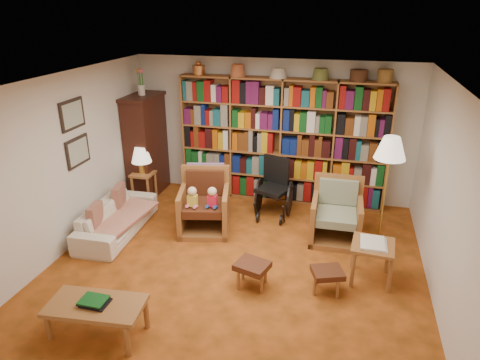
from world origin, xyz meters
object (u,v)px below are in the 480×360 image
(sofa, at_px, (117,218))
(armchair_leather, at_px, (206,204))
(floor_lamp, at_px, (390,152))
(side_table_lamp, at_px, (144,181))
(footstool_b, at_px, (327,274))
(wheelchair, at_px, (274,189))
(coffee_table, at_px, (96,307))
(side_table_papers, at_px, (373,250))
(armchair_sage, at_px, (336,216))
(footstool_a, at_px, (252,267))

(sofa, relative_size, armchair_leather, 1.71)
(sofa, xyz_separation_m, floor_lamp, (3.96, 0.73, 1.18))
(side_table_lamp, relative_size, footstool_b, 1.22)
(wheelchair, bearing_deg, side_table_lamp, -176.84)
(coffee_table, bearing_deg, side_table_papers, 31.54)
(armchair_sage, xyz_separation_m, wheelchair, (-1.06, 0.55, 0.09))
(wheelchair, xyz_separation_m, side_table_papers, (1.56, -1.59, 0.00))
(side_table_lamp, xyz_separation_m, armchair_sage, (3.42, -0.42, -0.05))
(sofa, relative_size, wheelchair, 1.71)
(armchair_leather, bearing_deg, floor_lamp, 4.14)
(sofa, height_order, floor_lamp, floor_lamp)
(side_table_lamp, bearing_deg, armchair_sage, -7.00)
(sofa, bearing_deg, floor_lamp, -82.17)
(sofa, distance_m, armchair_sage, 3.40)
(footstool_a, xyz_separation_m, footstool_b, (0.93, 0.12, -0.02))
(sofa, distance_m, footstool_a, 2.50)
(side_table_lamp, height_order, wheelchair, wheelchair)
(coffee_table, bearing_deg, floor_lamp, 42.72)
(armchair_leather, distance_m, armchair_sage, 2.03)
(side_table_papers, bearing_deg, coffee_table, -148.46)
(side_table_papers, height_order, footstool_b, side_table_papers)
(floor_lamp, distance_m, coffee_table, 4.26)
(sofa, distance_m, side_table_papers, 3.83)
(wheelchair, xyz_separation_m, footstool_b, (1.03, -1.98, -0.19))
(wheelchair, bearing_deg, footstool_b, -62.51)
(armchair_sage, height_order, wheelchair, wheelchair)
(side_table_lamp, distance_m, floor_lamp, 4.21)
(footstool_a, bearing_deg, side_table_papers, 19.71)
(footstool_a, height_order, coffee_table, coffee_table)
(footstool_a, bearing_deg, coffee_table, -138.85)
(footstool_b, xyz_separation_m, coffee_table, (-2.35, -1.37, 0.09))
(wheelchair, height_order, floor_lamp, floor_lamp)
(side_table_papers, height_order, coffee_table, side_table_papers)
(side_table_lamp, bearing_deg, sofa, -85.05)
(armchair_leather, xyz_separation_m, footstool_a, (1.06, -1.36, -0.12))
(footstool_b, bearing_deg, side_table_papers, 37.09)
(side_table_papers, xyz_separation_m, coffee_table, (-2.88, -1.77, -0.11))
(armchair_sage, bearing_deg, footstool_b, -91.16)
(wheelchair, distance_m, side_table_papers, 2.22)
(side_table_lamp, bearing_deg, armchair_leather, -23.96)
(armchair_sage, relative_size, coffee_table, 0.87)
(sofa, height_order, coffee_table, sofa)
(wheelchair, xyz_separation_m, footstool_a, (0.11, -2.11, -0.17))
(sofa, xyz_separation_m, side_table_lamp, (-0.10, 1.15, 0.16))
(footstool_b, bearing_deg, footstool_a, -172.41)
(armchair_sage, distance_m, coffee_table, 3.68)
(sofa, relative_size, footstool_a, 3.52)
(footstool_a, bearing_deg, armchair_leather, 128.11)
(side_table_papers, bearing_deg, footstool_a, -160.29)
(footstool_a, xyz_separation_m, coffee_table, (-1.43, -1.25, 0.07))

